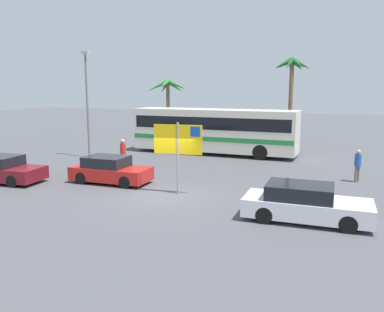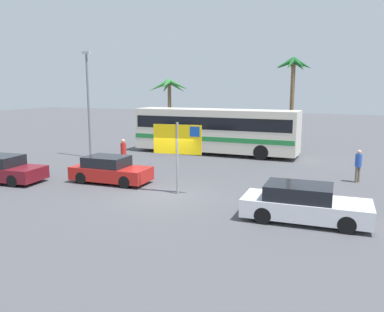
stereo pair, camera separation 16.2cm
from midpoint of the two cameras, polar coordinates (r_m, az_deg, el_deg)
ground at (r=17.65m, az=-4.42°, el=-5.69°), size 120.00×120.00×0.00m
bus_front_coach at (r=28.30m, az=3.02°, el=3.88°), size 11.59×2.55×3.17m
ferry_sign at (r=17.46m, az=-2.16°, el=1.97°), size 2.19×0.32×3.20m
car_maroon at (r=22.24m, az=-25.88°, el=-1.73°), size 4.37×2.16×1.32m
car_white at (r=14.77m, az=15.54°, el=-6.56°), size 4.48×1.95×1.32m
car_red at (r=20.25m, az=-11.89°, el=-2.00°), size 3.98×1.83×1.32m
pedestrian_crossing_lot at (r=23.04m, az=-10.04°, el=0.59°), size 0.32×0.32×1.81m
pedestrian_near_sign at (r=21.52m, az=22.43°, el=-0.94°), size 0.32×0.32×1.65m
lamp_post_left_side at (r=27.59m, az=-14.93°, el=7.68°), size 0.56×0.20×7.02m
palm_tree_seaside at (r=36.05m, az=-3.61°, el=9.23°), size 3.69×3.89×5.45m
palm_tree_inland at (r=31.77m, az=13.91°, el=11.24°), size 2.96×2.97×6.95m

